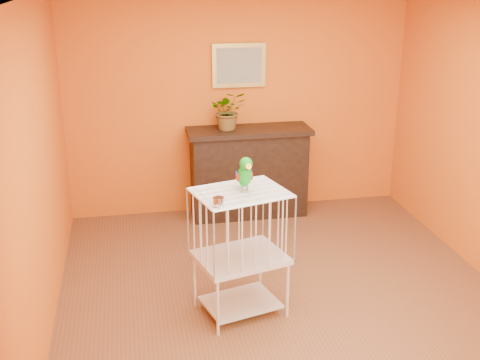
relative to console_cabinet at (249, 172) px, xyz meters
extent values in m
plane|color=brown|center=(-0.07, -2.00, -0.53)|extent=(4.50, 4.50, 0.00)
plane|color=#D35D13|center=(-0.07, 0.25, 0.77)|extent=(4.00, 0.00, 4.00)
plane|color=#D35D13|center=(-0.07, -4.25, 0.77)|extent=(4.00, 0.00, 4.00)
plane|color=#D35D13|center=(-2.07, -2.00, 0.77)|extent=(0.00, 4.50, 4.50)
cube|color=black|center=(0.00, 0.00, -0.03)|extent=(1.34, 0.45, 1.00)
cube|color=black|center=(0.00, 0.00, 0.50)|extent=(1.42, 0.51, 0.06)
cube|color=black|center=(0.00, -0.20, -0.03)|extent=(0.94, 0.02, 0.50)
cube|color=maroon|center=(-0.28, -0.05, -0.14)|extent=(0.06, 0.20, 0.31)
cube|color=#374F27|center=(-0.19, -0.05, -0.14)|extent=(0.06, 0.20, 0.31)
cube|color=maroon|center=(-0.09, -0.05, -0.14)|extent=(0.06, 0.20, 0.31)
cube|color=#374F27|center=(0.02, -0.05, -0.14)|extent=(0.06, 0.20, 0.31)
cube|color=maroon|center=(0.14, -0.05, -0.14)|extent=(0.06, 0.20, 0.31)
imported|color=#26722D|center=(-0.24, 0.02, 0.70)|extent=(0.41, 0.46, 0.35)
cube|color=#B1973F|center=(-0.07, 0.22, 1.22)|extent=(0.62, 0.03, 0.50)
cube|color=gray|center=(-0.07, 0.20, 1.22)|extent=(0.52, 0.01, 0.40)
cube|color=beige|center=(-0.50, -2.12, -0.44)|extent=(0.71, 0.61, 0.02)
cube|color=beige|center=(-0.50, -2.12, -0.01)|extent=(0.83, 0.72, 0.04)
cube|color=beige|center=(-0.50, -2.12, 0.57)|extent=(0.83, 0.72, 0.01)
cylinder|color=beige|center=(-0.75, -2.44, -0.28)|extent=(0.03, 0.03, 0.49)
cylinder|color=beige|center=(-0.13, -2.27, -0.28)|extent=(0.03, 0.03, 0.49)
cylinder|color=beige|center=(-0.88, -1.96, -0.28)|extent=(0.03, 0.03, 0.49)
cylinder|color=beige|center=(-0.26, -1.79, -0.28)|extent=(0.03, 0.03, 0.49)
cylinder|color=silver|center=(-0.72, -2.38, 0.61)|extent=(0.09, 0.09, 0.06)
cylinder|color=#59544C|center=(-0.49, -2.10, 0.59)|extent=(0.01, 0.01, 0.04)
cylinder|color=#59544C|center=(-0.44, -2.09, 0.59)|extent=(0.01, 0.01, 0.04)
ellipsoid|color=#139412|center=(-0.46, -2.10, 0.70)|extent=(0.13, 0.17, 0.21)
ellipsoid|color=#139412|center=(-0.46, -2.13, 0.82)|extent=(0.11, 0.12, 0.10)
cone|color=orange|center=(-0.46, -2.18, 0.80)|extent=(0.06, 0.07, 0.07)
cone|color=black|center=(-0.46, -2.17, 0.79)|extent=(0.03, 0.03, 0.03)
sphere|color=black|center=(-0.50, -2.15, 0.83)|extent=(0.02, 0.02, 0.02)
sphere|color=black|center=(-0.42, -2.14, 0.83)|extent=(0.02, 0.02, 0.02)
ellipsoid|color=#A50C0C|center=(-0.52, -2.09, 0.69)|extent=(0.03, 0.06, 0.07)
ellipsoid|color=navy|center=(-0.41, -2.08, 0.69)|extent=(0.03, 0.06, 0.07)
cone|color=#139412|center=(-0.47, -2.03, 0.63)|extent=(0.08, 0.15, 0.12)
camera|label=1|loc=(-1.35, -6.56, 2.29)|focal=45.00mm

